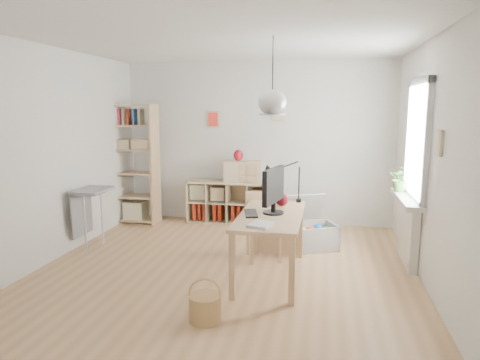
% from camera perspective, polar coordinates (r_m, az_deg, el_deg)
% --- Properties ---
extents(ground, '(4.50, 4.50, 0.00)m').
position_cam_1_polar(ground, '(5.35, -1.72, -11.65)').
color(ground, '#AC8056').
rests_on(ground, ground).
extents(room_shell, '(4.50, 4.50, 4.50)m').
position_cam_1_polar(room_shell, '(4.75, 4.33, 10.31)').
color(room_shell, white).
rests_on(room_shell, ground).
extents(window_unit, '(0.07, 1.16, 1.46)m').
position_cam_1_polar(window_unit, '(5.58, 22.66, 4.86)').
color(window_unit, white).
rests_on(window_unit, ground).
extents(radiator, '(0.10, 0.80, 0.80)m').
position_cam_1_polar(radiator, '(5.77, 21.58, -6.57)').
color(radiator, white).
rests_on(radiator, ground).
extents(windowsill, '(0.22, 1.20, 0.06)m').
position_cam_1_polar(windowsill, '(5.66, 21.35, -2.38)').
color(windowsill, silver).
rests_on(windowsill, radiator).
extents(desk, '(0.70, 1.50, 0.75)m').
position_cam_1_polar(desk, '(4.92, 4.13, -5.56)').
color(desk, tan).
rests_on(desk, ground).
extents(cube_shelf, '(1.40, 0.38, 0.72)m').
position_cam_1_polar(cube_shelf, '(7.31, -1.65, -3.38)').
color(cube_shelf, tan).
rests_on(cube_shelf, ground).
extents(tall_bookshelf, '(0.80, 0.38, 2.00)m').
position_cam_1_polar(tall_bookshelf, '(7.43, -14.04, 2.72)').
color(tall_bookshelf, tan).
rests_on(tall_bookshelf, ground).
extents(side_table, '(0.40, 0.55, 0.85)m').
position_cam_1_polar(side_table, '(6.23, -19.58, -2.74)').
color(side_table, gray).
rests_on(side_table, ground).
extents(chair, '(0.53, 0.53, 0.86)m').
position_cam_1_polar(chair, '(5.57, 3.07, -5.48)').
color(chair, gray).
rests_on(chair, ground).
extents(wicker_basket, '(0.30, 0.30, 0.41)m').
position_cam_1_polar(wicker_basket, '(4.11, -4.70, -16.51)').
color(wicker_basket, '#A5834A').
rests_on(wicker_basket, ground).
extents(storage_chest, '(0.91, 0.96, 0.71)m').
position_cam_1_polar(storage_chest, '(6.13, 9.31, -6.72)').
color(storage_chest, silver).
rests_on(storage_chest, ground).
extents(monitor, '(0.24, 0.60, 0.53)m').
position_cam_1_polar(monitor, '(4.84, 4.50, -1.09)').
color(monitor, black).
rests_on(monitor, desk).
extents(keyboard, '(0.22, 0.39, 0.02)m').
position_cam_1_polar(keyboard, '(4.86, 1.45, -4.46)').
color(keyboard, black).
rests_on(keyboard, desk).
extents(task_lamp, '(0.46, 0.17, 0.49)m').
position_cam_1_polar(task_lamp, '(5.42, 5.50, 0.43)').
color(task_lamp, black).
rests_on(task_lamp, desk).
extents(yarn_ball, '(0.16, 0.16, 0.16)m').
position_cam_1_polar(yarn_ball, '(5.27, 5.59, -2.62)').
color(yarn_ball, '#45090F').
rests_on(yarn_ball, desk).
extents(paper_tray, '(0.28, 0.31, 0.03)m').
position_cam_1_polar(paper_tray, '(4.39, 2.84, -5.95)').
color(paper_tray, silver).
rests_on(paper_tray, desk).
extents(drawer_chest, '(0.65, 0.38, 0.35)m').
position_cam_1_polar(drawer_chest, '(7.11, 0.30, 1.14)').
color(drawer_chest, tan).
rests_on(drawer_chest, cube_shelf).
extents(red_vase, '(0.16, 0.16, 0.19)m').
position_cam_1_polar(red_vase, '(7.09, -0.22, 3.30)').
color(red_vase, maroon).
rests_on(red_vase, drawer_chest).
extents(potted_plant, '(0.33, 0.29, 0.34)m').
position_cam_1_polar(potted_plant, '(5.96, 20.71, 0.19)').
color(potted_plant, '#345E23').
rests_on(potted_plant, windowsill).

